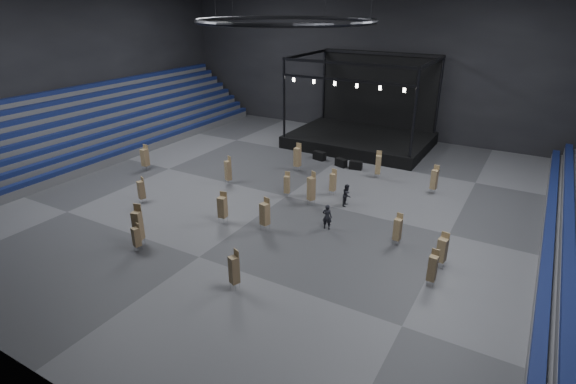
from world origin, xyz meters
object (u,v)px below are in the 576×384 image
Objects in this scene: chair_stack_13 at (136,236)px; chair_stack_4 at (378,164)px; chair_stack_16 at (311,188)px; chair_stack_1 at (398,229)px; chair_stack_2 at (145,157)px; flight_case_mid at (341,163)px; chair_stack_5 at (265,213)px; chair_stack_11 at (223,207)px; chair_stack_15 at (297,157)px; chair_stack_7 at (141,189)px; chair_stack_12 at (138,225)px; chair_stack_10 at (442,249)px; chair_stack_9 at (434,179)px; chair_stack_14 at (228,170)px; crew_member at (347,195)px; chair_stack_3 at (234,269)px; chair_stack_6 at (287,184)px; flight_case_left at (319,156)px; stage at (363,131)px; chair_stack_0 at (333,182)px; chair_stack_8 at (433,268)px; man_center at (327,217)px; flight_case_right at (356,165)px.

chair_stack_4 is at bearing 81.34° from chair_stack_13.
chair_stack_16 is at bearing 77.07° from chair_stack_13.
chair_stack_1 is 0.90× the size of chair_stack_2.
flight_case_mid is 0.48× the size of chair_stack_5.
chair_stack_11 is 0.89× the size of chair_stack_15.
chair_stack_7 is 6.68m from chair_stack_12.
chair_stack_11 is at bearing -159.19° from chair_stack_1.
chair_stack_5 is 8.21m from chair_stack_13.
chair_stack_10 reaches higher than chair_stack_13.
chair_stack_14 is (-15.37, -6.65, 0.04)m from chair_stack_9.
chair_stack_14 reaches higher than chair_stack_4.
crew_member is at bearing -29.28° from chair_stack_15.
chair_stack_3 is at bearing -98.25° from chair_stack_9.
flight_case_mid is at bearing 69.99° from chair_stack_6.
chair_stack_16 is at bearing -67.14° from flight_case_left.
chair_stack_11 is (-1.54, -22.33, -0.23)m from stage.
chair_stack_6 is at bearing 4.48° from chair_stack_2.
chair_stack_7 is (-11.94, -8.67, -0.01)m from chair_stack_0.
chair_stack_8 is at bearing -81.33° from chair_stack_10.
chair_stack_16 is 4.03m from man_center.
chair_stack_10 reaches higher than flight_case_right.
flight_case_mid is at bearing 76.92° from chair_stack_7.
chair_stack_7 is at bearing -162.73° from chair_stack_5.
chair_stack_13 reaches higher than flight_case_left.
chair_stack_5 is at bearing 64.69° from chair_stack_13.
flight_case_right is 0.50× the size of chair_stack_9.
flight_case_mid is 0.40× the size of chair_stack_12.
chair_stack_1 is 0.88× the size of chair_stack_4.
chair_stack_16 is at bearing 168.61° from chair_stack_10.
chair_stack_11 is 7.21m from man_center.
chair_stack_9 is 0.91× the size of chair_stack_15.
chair_stack_11 reaches higher than flight_case_left.
chair_stack_15 is (-14.92, 9.87, 0.16)m from chair_stack_10.
stage is 5.04× the size of chair_stack_12.
man_center reaches higher than flight_case_left.
stage is 21.86m from chair_stack_5.
chair_stack_9 reaches higher than chair_stack_0.
chair_stack_12 is at bearing -46.05° from chair_stack_2.
chair_stack_15 is (-5.08, 3.39, 0.23)m from chair_stack_0.
chair_stack_13 is 12.27m from man_center.
stage is 8.15m from flight_case_right.
chair_stack_6 is 2.37m from chair_stack_16.
chair_stack_14 is 1.37× the size of man_center.
chair_stack_5 is at bearing -164.46° from chair_stack_10.
chair_stack_11 is (-14.37, 0.37, 0.08)m from chair_stack_8.
chair_stack_8 is at bearing -55.16° from flight_case_right.
chair_stack_0 is 2.62m from chair_stack_16.
chair_stack_14 reaches higher than crew_member.
chair_stack_12 is at bearing 138.14° from crew_member.
chair_stack_15 is at bearing -146.35° from flight_case_right.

